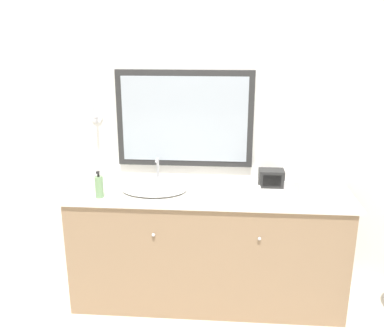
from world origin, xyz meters
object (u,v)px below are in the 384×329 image
soap_bottle (99,186)px  appliance_box (271,178)px  picture_frame (292,192)px  sink_basin (154,188)px

soap_bottle → appliance_box: bearing=14.9°
picture_frame → appliance_box: bearing=109.4°
soap_bottle → picture_frame: soap_bottle is taller
sink_basin → appliance_box: 0.89m
sink_basin → soap_bottle: bearing=-155.6°
sink_basin → picture_frame: (0.98, -0.15, 0.05)m
sink_basin → picture_frame: sink_basin is taller
soap_bottle → appliance_box: 1.27m
sink_basin → appliance_box: bearing=10.7°
appliance_box → picture_frame: 0.33m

